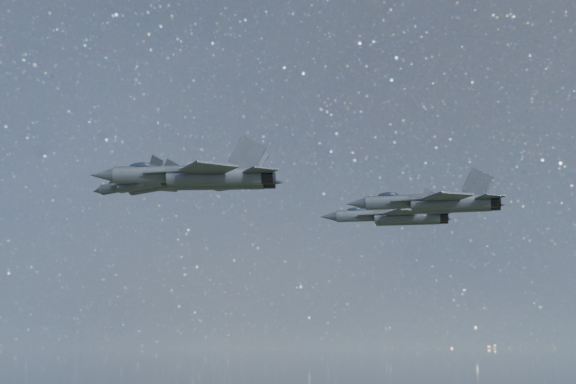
% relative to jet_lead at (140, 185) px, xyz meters
% --- Properties ---
extents(jet_lead, '(15.70, 10.83, 3.94)m').
position_rel_jet_lead_xyz_m(jet_lead, '(0.00, 0.00, 0.00)').
color(jet_lead, '#2B3136').
extents(jet_left, '(17.43, 11.72, 4.40)m').
position_rel_jet_lead_xyz_m(jet_left, '(25.37, 20.94, -2.81)').
color(jet_left, '#2B3136').
extents(jet_right, '(16.04, 10.52, 4.13)m').
position_rel_jet_lead_xyz_m(jet_right, '(23.70, -22.06, -5.56)').
color(jet_right, '#2B3136').
extents(jet_slot, '(15.85, 10.79, 3.98)m').
position_rel_jet_lead_xyz_m(jet_slot, '(37.67, -1.41, -5.60)').
color(jet_slot, '#2B3136').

